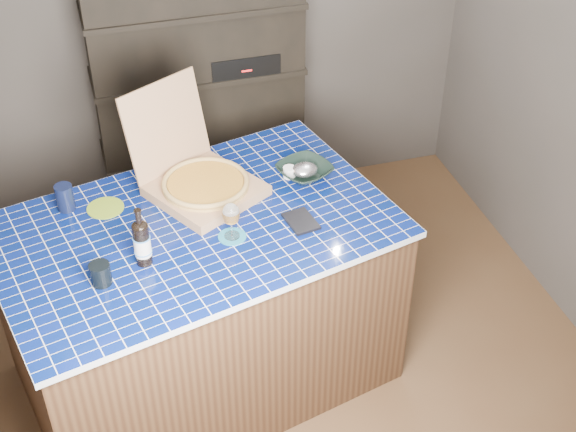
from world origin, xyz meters
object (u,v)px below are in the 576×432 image
object	(u,v)px
bowl	(305,171)
wine_glass	(231,215)
pizza_box	(201,181)
kitchen_island	(201,304)
mead_bottle	(142,242)
dvd_case	(301,221)

from	to	relation	value
bowl	wine_glass	bearing A→B (deg)	-141.38
pizza_box	kitchen_island	bearing A→B (deg)	-139.68
mead_bottle	bowl	world-z (taller)	mead_bottle
kitchen_island	pizza_box	distance (m)	0.61
dvd_case	kitchen_island	bearing A→B (deg)	156.77
mead_bottle	wine_glass	world-z (taller)	mead_bottle
dvd_case	bowl	distance (m)	0.37
pizza_box	dvd_case	world-z (taller)	pizza_box
mead_bottle	wine_glass	distance (m)	0.40
bowl	mead_bottle	bearing A→B (deg)	-153.64
kitchen_island	wine_glass	distance (m)	0.64
mead_bottle	wine_glass	xyz separation A→B (m)	(0.40, 0.06, 0.01)
mead_bottle	dvd_case	size ratio (longest dim) A/B	1.66
kitchen_island	dvd_case	world-z (taller)	dvd_case
wine_glass	dvd_case	xyz separation A→B (m)	(0.32, 0.01, -0.12)
kitchen_island	wine_glass	size ratio (longest dim) A/B	11.31
kitchen_island	mead_bottle	bearing A→B (deg)	-155.86
pizza_box	mead_bottle	distance (m)	0.55
kitchen_island	bowl	world-z (taller)	bowl
wine_glass	mead_bottle	bearing A→B (deg)	-171.35
wine_glass	dvd_case	size ratio (longest dim) A/B	1.03
kitchen_island	bowl	distance (m)	0.82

